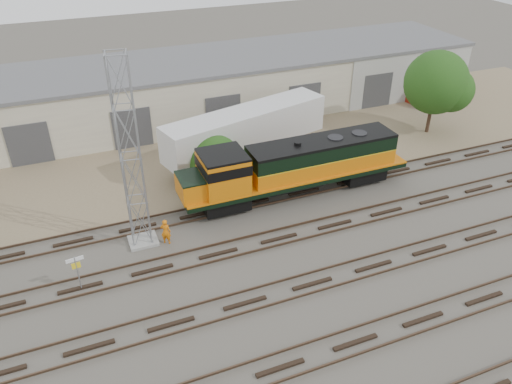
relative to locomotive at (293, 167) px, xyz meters
name	(u,v)px	position (x,y,z in m)	size (l,w,h in m)	color
ground	(289,253)	(-3.03, -6.00, -2.31)	(140.00, 140.00, 0.00)	#47423A
dirt_strip	(213,149)	(-3.03, 9.00, -2.30)	(80.00, 16.00, 0.02)	#726047
tracks	(312,284)	(-3.03, -9.00, -2.23)	(80.00, 20.40, 0.28)	black
warehouse	(186,89)	(-2.98, 16.98, 0.34)	(58.40, 10.40, 5.30)	beige
locomotive	(293,167)	(0.00, 0.00, 0.00)	(16.69, 2.93, 4.01)	black
signal_tower	(131,160)	(-10.97, -1.47, 3.45)	(1.74, 1.74, 11.83)	gray
sign_post	(77,267)	(-14.96, -4.56, -0.73)	(0.92, 0.14, 2.26)	gray
worker	(166,232)	(-9.63, -2.20, -1.45)	(0.63, 0.41, 1.73)	orange
semi_trailer	(250,128)	(-0.75, 6.27, 0.38)	(14.14, 6.27, 4.28)	silver
dumpster_blue	(428,100)	(19.79, 10.06, -1.56)	(1.60, 1.50, 1.50)	navy
dumpster_red	(416,96)	(19.44, 11.41, -1.61)	(1.50, 1.40, 1.40)	maroon
tree_mid	(218,163)	(-4.33, 3.53, -0.64)	(4.22, 4.02, 4.02)	#382619
tree_east	(440,84)	(16.21, 4.92, 2.16)	(5.70, 5.43, 7.33)	#382619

